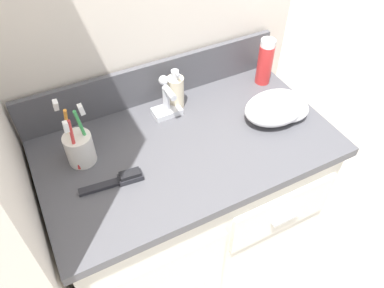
# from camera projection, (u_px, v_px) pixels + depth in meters

# --- Properties ---
(ground_plane) EXTENTS (6.00, 6.00, 0.00)m
(ground_plane) POSITION_uv_depth(u_px,v_px,m) (189.00, 266.00, 1.67)
(ground_plane) COLOR #ADA393
(vanity) EXTENTS (0.87, 0.51, 0.78)m
(vanity) POSITION_uv_depth(u_px,v_px,m) (189.00, 215.00, 1.37)
(vanity) COLOR silver
(vanity) RESTS_ON ground_plane
(backsplash) EXTENTS (0.87, 0.02, 0.14)m
(backsplash) POSITION_uv_depth(u_px,v_px,m) (155.00, 81.00, 1.20)
(backsplash) COLOR #4C4C51
(backsplash) RESTS_ON vanity
(sink_faucet) EXTENTS (0.09, 0.09, 0.14)m
(sink_faucet) POSITION_uv_depth(u_px,v_px,m) (167.00, 102.00, 1.16)
(sink_faucet) COLOR silver
(sink_faucet) RESTS_ON vanity
(toothbrush_cup) EXTENTS (0.08, 0.10, 0.19)m
(toothbrush_cup) POSITION_uv_depth(u_px,v_px,m) (79.00, 147.00, 1.02)
(toothbrush_cup) COLOR white
(toothbrush_cup) RESTS_ON vanity
(soap_dispenser) EXTENTS (0.05, 0.06, 0.14)m
(soap_dispenser) POSITION_uv_depth(u_px,v_px,m) (176.00, 91.00, 1.19)
(soap_dispenser) COLOR beige
(soap_dispenser) RESTS_ON vanity
(shaving_cream_can) EXTENTS (0.05, 0.05, 0.16)m
(shaving_cream_can) POSITION_uv_depth(u_px,v_px,m) (265.00, 62.00, 1.26)
(shaving_cream_can) COLOR red
(shaving_cream_can) RESTS_ON vanity
(hairbrush) EXTENTS (0.17, 0.04, 0.03)m
(hairbrush) POSITION_uv_depth(u_px,v_px,m) (120.00, 180.00, 1.00)
(hairbrush) COLOR #232328
(hairbrush) RESTS_ON vanity
(hand_towel) EXTENTS (0.21, 0.15, 0.08)m
(hand_towel) POSITION_uv_depth(u_px,v_px,m) (279.00, 108.00, 1.16)
(hand_towel) COLOR white
(hand_towel) RESTS_ON vanity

